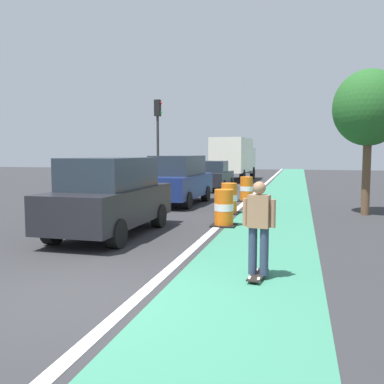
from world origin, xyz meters
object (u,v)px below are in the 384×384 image
parked_sedan_third (212,176)px  pedestrian_crossing (161,176)px  skateboarder_on_lane (259,227)px  delivery_truck_down_block (234,157)px  street_tree_sidewalk (369,109)px  parked_suv_second (178,180)px  traffic_light_corner (158,129)px  parked_suv_nearest (110,196)px  traffic_barrel_mid (229,199)px  traffic_barrel_back (246,189)px  traffic_barrel_front (224,208)px

parked_sedan_third → pedestrian_crossing: (-2.61, -1.46, 0.03)m
skateboarder_on_lane → delivery_truck_down_block: 25.89m
parked_sedan_third → street_tree_sidewalk: 11.24m
parked_suv_second → parked_sedan_third: bearing=89.4°
delivery_truck_down_block → pedestrian_crossing: 10.52m
parked_suv_second → traffic_light_corner: bearing=116.0°
parked_suv_nearest → parked_sedan_third: 13.78m
pedestrian_crossing → parked_suv_nearest: bearing=-77.7°
parked_suv_second → traffic_barrel_mid: 3.38m
parked_suv_nearest → street_tree_sidewalk: bearing=38.2°
parked_suv_second → delivery_truck_down_block: delivery_truck_down_block is taller
traffic_barrel_back → parked_suv_nearest: bearing=-105.8°
delivery_truck_down_block → traffic_barrel_back: bearing=-79.1°
parked_suv_second → parked_sedan_third: (0.07, 6.85, -0.20)m
parked_sedan_third → pedestrian_crossing: parked_sedan_third is taller
traffic_barrel_front → pedestrian_crossing: bearing=117.6°
traffic_barrel_front → traffic_barrel_back: same height
traffic_light_corner → pedestrian_crossing: size_ratio=3.17×
traffic_barrel_back → pedestrian_crossing: pedestrian_crossing is taller
traffic_barrel_front → delivery_truck_down_block: delivery_truck_down_block is taller
skateboarder_on_lane → parked_suv_nearest: 5.15m
parked_sedan_third → delivery_truck_down_block: bearing=90.4°
skateboarder_on_lane → traffic_light_corner: traffic_light_corner is taller
traffic_barrel_front → street_tree_sidewalk: bearing=38.1°
traffic_barrel_mid → pedestrian_crossing: size_ratio=0.68×
traffic_barrel_back → delivery_truck_down_block: bearing=100.9°
traffic_barrel_front → delivery_truck_down_block: bearing=97.8°
traffic_barrel_back → street_tree_sidewalk: 6.41m
parked_sedan_third → traffic_barrel_back: bearing=-62.7°
skateboarder_on_lane → delivery_truck_down_block: size_ratio=0.22×
skateboarder_on_lane → traffic_barrel_mid: skateboarder_on_lane is taller
traffic_barrel_mid → pedestrian_crossing: bearing=123.7°
parked_sedan_third → street_tree_sidewalk: bearing=-49.2°
skateboarder_on_lane → delivery_truck_down_block: (-4.29, 25.52, 0.94)m
parked_suv_nearest → traffic_barrel_front: (2.65, 2.10, -0.50)m
skateboarder_on_lane → traffic_barrel_front: (-1.50, 5.14, -0.38)m
traffic_barrel_back → street_tree_sidewalk: (4.54, -3.26, 3.14)m
parked_suv_second → traffic_barrel_back: 3.28m
traffic_light_corner → street_tree_sidewalk: traffic_light_corner is taller
traffic_light_corner → pedestrian_crossing: (0.32, -0.46, -2.64)m
traffic_barrel_mid → traffic_barrel_back: (0.11, 4.07, 0.00)m
parked_suv_nearest → pedestrian_crossing: 12.61m
skateboarder_on_lane → parked_suv_second: bearing=113.3°
parked_suv_second → traffic_barrel_back: size_ratio=4.29×
pedestrian_crossing → parked_sedan_third: bearing=29.3°
parked_suv_nearest → traffic_barrel_mid: 5.32m
skateboarder_on_lane → delivery_truck_down_block: delivery_truck_down_block is taller
traffic_barrel_mid → parked_suv_second: bearing=138.9°
delivery_truck_down_block → traffic_barrel_mid: bearing=-81.9°
traffic_barrel_back → traffic_light_corner: size_ratio=0.21×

